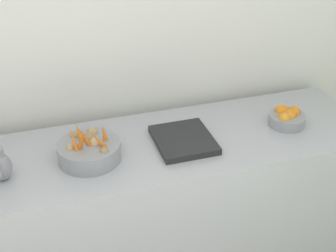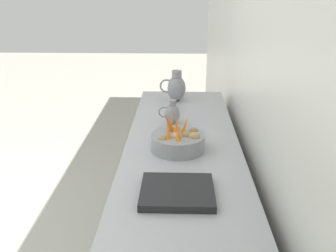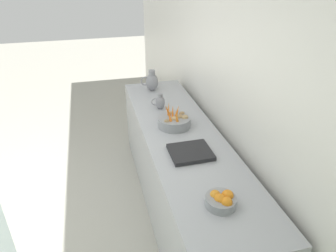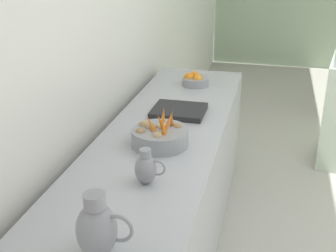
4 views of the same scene
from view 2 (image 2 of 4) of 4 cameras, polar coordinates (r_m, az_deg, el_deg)
tile_wall_left at (r=1.45m, az=21.48°, el=7.14°), size 0.10×9.17×3.00m
prep_counter at (r=2.29m, az=2.14°, el=-15.61°), size 0.70×2.79×0.89m
vegetable_colander at (r=2.18m, az=1.51°, el=-2.26°), size 0.32×0.32×0.23m
metal_pitcher_tall at (r=3.06m, az=1.26°, el=5.94°), size 0.21×0.15×0.25m
metal_pitcher_short at (r=2.56m, az=0.61°, el=1.99°), size 0.15×0.10×0.17m
counter_sink_basin at (r=1.75m, az=1.43°, el=-10.02°), size 0.34×0.30×0.04m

